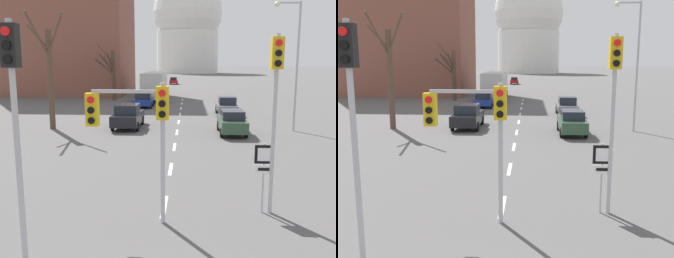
% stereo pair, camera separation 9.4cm
% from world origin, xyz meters
% --- Properties ---
extents(lane_stripe_1, '(0.16, 2.00, 0.01)m').
position_xyz_m(lane_stripe_1, '(0.00, 6.91, 0.00)').
color(lane_stripe_1, silver).
rests_on(lane_stripe_1, ground_plane).
extents(lane_stripe_2, '(0.16, 2.00, 0.01)m').
position_xyz_m(lane_stripe_2, '(0.00, 11.41, 0.00)').
color(lane_stripe_2, silver).
rests_on(lane_stripe_2, ground_plane).
extents(lane_stripe_3, '(0.16, 2.00, 0.01)m').
position_xyz_m(lane_stripe_3, '(0.00, 15.91, 0.00)').
color(lane_stripe_3, silver).
rests_on(lane_stripe_3, ground_plane).
extents(lane_stripe_4, '(0.16, 2.00, 0.01)m').
position_xyz_m(lane_stripe_4, '(0.00, 20.41, 0.00)').
color(lane_stripe_4, silver).
rests_on(lane_stripe_4, ground_plane).
extents(lane_stripe_5, '(0.16, 2.00, 0.01)m').
position_xyz_m(lane_stripe_5, '(0.00, 24.91, 0.00)').
color(lane_stripe_5, silver).
rests_on(lane_stripe_5, ground_plane).
extents(lane_stripe_6, '(0.16, 2.00, 0.01)m').
position_xyz_m(lane_stripe_6, '(0.00, 29.41, 0.00)').
color(lane_stripe_6, silver).
rests_on(lane_stripe_6, ground_plane).
extents(lane_stripe_7, '(0.16, 2.00, 0.01)m').
position_xyz_m(lane_stripe_7, '(0.00, 33.91, 0.00)').
color(lane_stripe_7, silver).
rests_on(lane_stripe_7, ground_plane).
extents(lane_stripe_8, '(0.16, 2.00, 0.01)m').
position_xyz_m(lane_stripe_8, '(0.00, 38.41, 0.00)').
color(lane_stripe_8, silver).
rests_on(lane_stripe_8, ground_plane).
extents(lane_stripe_9, '(0.16, 2.00, 0.01)m').
position_xyz_m(lane_stripe_9, '(0.00, 42.91, 0.00)').
color(lane_stripe_9, silver).
rests_on(lane_stripe_9, ground_plane).
extents(traffic_signal_near_right, '(0.36, 0.34, 5.63)m').
position_xyz_m(traffic_signal_near_right, '(3.42, 6.59, 3.90)').
color(traffic_signal_near_right, '#B2B2B7').
rests_on(traffic_signal_near_right, ground_plane).
extents(traffic_signal_centre_tall, '(2.40, 0.34, 4.21)m').
position_xyz_m(traffic_signal_centre_tall, '(-0.71, 5.65, 3.18)').
color(traffic_signal_centre_tall, '#B2B2B7').
rests_on(traffic_signal_centre_tall, ground_plane).
extents(traffic_signal_near_left, '(0.36, 0.34, 5.73)m').
position_xyz_m(traffic_signal_near_left, '(-3.15, 3.23, 3.96)').
color(traffic_signal_near_left, '#B2B2B7').
rests_on(traffic_signal_near_left, ground_plane).
extents(route_sign_post, '(0.60, 0.08, 2.28)m').
position_xyz_m(route_sign_post, '(3.18, 6.60, 1.54)').
color(route_sign_post, '#B2B2B7').
rests_on(route_sign_post, ground_plane).
extents(street_lamp_right, '(1.79, 0.36, 8.76)m').
position_xyz_m(street_lamp_right, '(7.87, 21.35, 5.30)').
color(street_lamp_right, '#B2B2B7').
rests_on(street_lamp_right, ground_plane).
extents(sedan_near_left, '(1.95, 4.55, 1.75)m').
position_xyz_m(sedan_near_left, '(-3.66, 22.03, 0.88)').
color(sedan_near_left, black).
rests_on(sedan_near_left, ground_plane).
extents(sedan_near_right, '(1.94, 3.86, 1.65)m').
position_xyz_m(sedan_near_right, '(-4.00, 34.60, 0.82)').
color(sedan_near_right, navy).
rests_on(sedan_near_right, ground_plane).
extents(sedan_mid_centre, '(1.69, 3.99, 1.51)m').
position_xyz_m(sedan_mid_centre, '(-2.51, 76.81, 0.77)').
color(sedan_mid_centre, maroon).
rests_on(sedan_mid_centre, ground_plane).
extents(sedan_far_left, '(1.75, 4.22, 1.63)m').
position_xyz_m(sedan_far_left, '(3.71, 20.02, 0.83)').
color(sedan_far_left, '#2D4C33').
rests_on(sedan_far_left, ground_plane).
extents(sedan_far_right, '(1.84, 3.80, 1.69)m').
position_xyz_m(sedan_far_right, '(4.26, 29.22, 0.84)').
color(sedan_far_right, slate).
rests_on(sedan_far_right, ground_plane).
extents(city_bus, '(2.66, 10.80, 3.48)m').
position_xyz_m(city_bus, '(-3.55, 42.97, 2.05)').
color(city_bus, beige).
rests_on(city_bus, ground_plane).
extents(bare_tree_left_near, '(2.80, 1.99, 8.14)m').
position_xyz_m(bare_tree_left_near, '(-9.05, 21.20, 3.91)').
color(bare_tree_left_near, brown).
rests_on(bare_tree_left_near, ground_plane).
extents(bare_tree_left_far, '(2.47, 3.11, 7.12)m').
position_xyz_m(bare_tree_left_far, '(-8.72, 41.40, 3.47)').
color(bare_tree_left_far, brown).
rests_on(bare_tree_left_far, ground_plane).
extents(capitol_dome, '(29.32, 29.32, 41.41)m').
position_xyz_m(capitol_dome, '(0.00, 160.15, 20.17)').
color(capitol_dome, silver).
rests_on(capitol_dome, ground_plane).
extents(apartment_block_left, '(18.00, 14.00, 21.56)m').
position_xyz_m(apartment_block_left, '(-17.30, 51.75, 10.78)').
color(apartment_block_left, brown).
rests_on(apartment_block_left, ground_plane).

